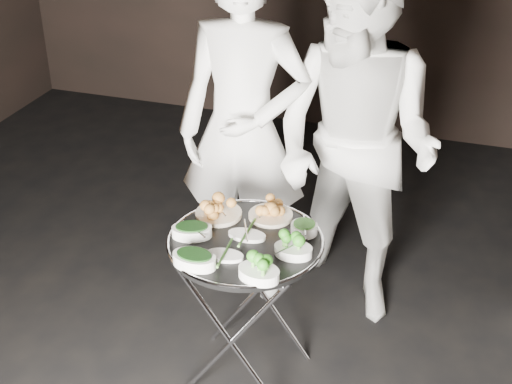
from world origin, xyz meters
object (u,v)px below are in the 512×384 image
(tray_stand, at_px, (246,305))
(waiter_right, at_px, (355,147))
(serving_tray, at_px, (245,242))
(waiter_left, at_px, (244,132))

(tray_stand, bearing_deg, waiter_right, 65.77)
(tray_stand, distance_m, serving_tray, 0.35)
(serving_tray, height_order, waiter_left, waiter_left)
(waiter_right, bearing_deg, tray_stand, -90.67)
(waiter_left, relative_size, waiter_right, 1.00)
(serving_tray, bearing_deg, tray_stand, -90.00)
(serving_tray, height_order, waiter_right, waiter_right)
(tray_stand, distance_m, waiter_right, 0.95)
(serving_tray, distance_m, waiter_left, 0.78)
(serving_tray, xyz_separation_m, waiter_right, (0.33, 0.73, 0.17))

